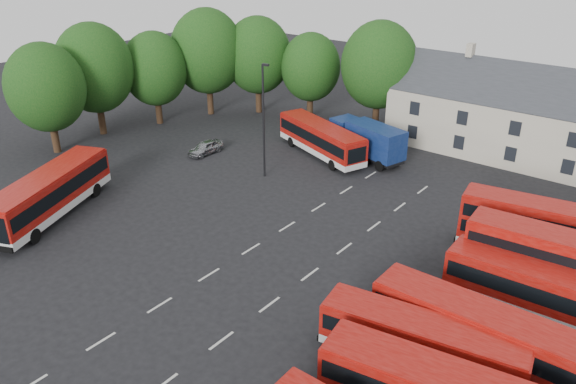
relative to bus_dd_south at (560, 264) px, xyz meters
name	(u,v)px	position (x,y,z in m)	size (l,w,h in m)	color
ground	(231,261)	(-17.78, -8.71, -2.45)	(140.00, 140.00, 0.00)	black
lane_markings	(279,261)	(-15.28, -6.71, -2.44)	(5.15, 33.80, 0.01)	beige
treeline	(211,65)	(-38.52, 10.65, 4.23)	(29.92, 32.59, 12.01)	black
bus_row_c	(421,340)	(-3.65, -10.04, -0.75)	(10.22, 3.93, 2.82)	silver
bus_row_d	(478,328)	(-1.78, -7.64, -0.62)	(10.76, 2.53, 3.04)	silver
bus_row_e	(547,290)	(0.02, -2.14, -0.59)	(11.03, 3.04, 3.09)	silver
bus_dd_south	(560,264)	(0.00, 0.00, 0.00)	(10.65, 3.23, 4.30)	silver
bus_dd_north	(541,228)	(-2.15, 3.96, -0.12)	(10.23, 3.87, 4.10)	silver
bus_west	(49,191)	(-32.83, -12.35, -0.39)	(7.39, 12.20, 3.42)	silver
bus_north	(321,137)	(-23.96, 10.37, -0.58)	(11.17, 6.16, 3.11)	silver
box_truck	(367,139)	(-20.11, 12.38, -0.49)	(8.34, 4.51, 3.48)	black
silver_car	(205,147)	(-32.99, 3.86, -1.80)	(1.52, 3.79, 1.29)	#9FA1A7
lamppost	(264,118)	(-25.02, 3.31, 2.86)	(0.69, 0.32, 9.94)	black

